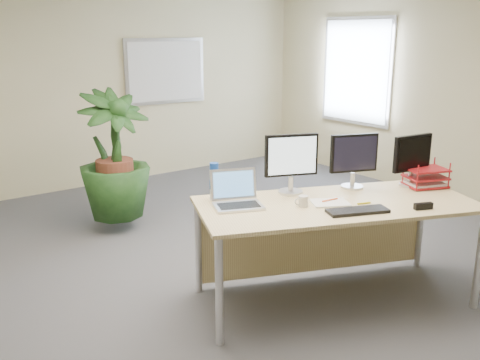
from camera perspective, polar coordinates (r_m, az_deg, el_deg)
floor at (r=4.62m, az=3.52°, el=-11.64°), size 8.00×8.00×0.00m
back_wall at (r=7.66m, az=-16.03°, el=9.25°), size 7.00×0.04×2.70m
whiteboard at (r=8.10m, az=-7.94°, el=11.43°), size 1.30×0.04×0.95m
window at (r=8.20m, az=12.30°, el=11.27°), size 0.04×1.30×1.55m
desk at (r=4.38m, az=9.54°, el=-4.13°), size 2.34×1.64×0.83m
floor_plant at (r=5.89m, az=-13.25°, el=1.79°), size 0.99×0.99×1.50m
monitor_left at (r=4.33m, az=5.50°, el=2.16°), size 0.42×0.20×0.49m
monitor_right at (r=4.57m, az=12.04°, el=2.38°), size 0.40×0.19×0.46m
monitor_dark at (r=4.76m, az=17.90°, el=2.35°), size 0.40×0.18×0.44m
laptop at (r=4.07m, az=-0.39°, el=-1.83°), size 0.45×0.43×0.26m
keyboard at (r=4.01m, az=12.43°, el=-3.23°), size 0.48×0.31×0.03m
coffee_mug at (r=4.07m, az=6.73°, el=-2.26°), size 0.11×0.07×0.08m
spiral_notebook at (r=4.18m, az=9.56°, el=-2.40°), size 0.34×0.32×0.01m
orange_pen at (r=4.21m, az=9.57°, el=-2.10°), size 0.15×0.02×0.01m
yellow_highlighter at (r=4.22m, az=13.08°, el=-2.42°), size 0.11×0.05×0.01m
water_bottle at (r=4.19m, az=-2.76°, el=-0.22°), size 0.08×0.08×0.30m
letter_tray at (r=4.82m, az=19.17°, el=0.14°), size 0.40×0.35×0.15m
stapler at (r=4.21m, az=18.97°, el=-2.65°), size 0.15×0.09×0.05m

